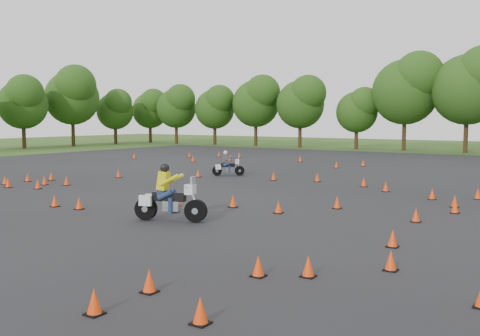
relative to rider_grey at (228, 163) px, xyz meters
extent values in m
plane|color=#2D5119|center=(4.92, -10.18, -0.75)|extent=(140.00, 140.00, 0.00)
plane|color=black|center=(4.92, -4.18, -0.75)|extent=(62.00, 62.00, 0.00)
cone|color=#FF3F0A|center=(8.75, -9.46, -0.52)|extent=(0.26, 0.26, 0.45)
cone|color=#FF3F0A|center=(-4.70, -4.40, -0.52)|extent=(0.26, 0.26, 0.45)
cone|color=#FF3F0A|center=(2.06, -12.90, -0.52)|extent=(0.26, 0.26, 0.45)
cone|color=#FF3F0A|center=(10.95, -18.58, -0.52)|extent=(0.26, 0.26, 0.45)
cone|color=#FF3F0A|center=(14.09, -5.92, -0.52)|extent=(0.26, 0.26, 0.45)
cone|color=#FF3F0A|center=(10.13, -7.36, -0.52)|extent=(0.26, 0.26, 0.45)
cone|color=#FF3F0A|center=(12.80, -19.32, -0.52)|extent=(0.26, 0.26, 0.45)
cone|color=#FF3F0A|center=(-5.38, -8.91, -0.52)|extent=(0.26, 0.26, 0.45)
cone|color=#FF3F0A|center=(-7.48, 12.47, -0.52)|extent=(0.26, 0.26, 0.45)
cone|color=#FF3F0A|center=(-9.60, 12.40, -0.52)|extent=(0.26, 0.26, 0.45)
cone|color=#FF3F0A|center=(-5.98, -10.58, -0.52)|extent=(0.26, 0.26, 0.45)
cone|color=#FF3F0A|center=(13.37, -8.37, -0.52)|extent=(0.26, 0.26, 0.45)
cone|color=#FF3F0A|center=(13.81, -4.58, -0.52)|extent=(0.26, 0.26, 0.45)
cone|color=#FF3F0A|center=(12.58, -2.99, -0.52)|extent=(0.26, 0.26, 0.45)
cone|color=#FF3F0A|center=(-0.98, 11.34, -0.52)|extent=(0.26, 0.26, 0.45)
cone|color=#FF3F0A|center=(-6.25, 9.18, -0.52)|extent=(0.26, 0.26, 0.45)
cone|color=#FF3F0A|center=(12.19, -16.48, -0.52)|extent=(0.26, 0.26, 0.45)
cone|color=#FF3F0A|center=(8.64, -0.52, -0.52)|extent=(0.26, 0.26, 0.45)
cone|color=#FF3F0A|center=(5.45, -11.38, -0.52)|extent=(0.26, 0.26, 0.45)
cone|color=#FF3F0A|center=(-14.14, 6.44, -0.52)|extent=(0.26, 0.26, 0.45)
cone|color=#FF3F0A|center=(3.80, -11.08, -0.52)|extent=(0.26, 0.26, 0.45)
cone|color=#FF3F0A|center=(3.49, -0.63, -0.52)|extent=(0.26, 0.26, 0.45)
cone|color=#FF3F0A|center=(5.78, 0.12, -0.52)|extent=(0.26, 0.26, 0.45)
cone|color=#FF3F0A|center=(14.18, -1.84, -0.52)|extent=(0.26, 0.26, 0.45)
cone|color=#FF3F0A|center=(-1.03, -1.62, -0.52)|extent=(0.26, 0.26, 0.45)
cone|color=#FF3F0A|center=(-4.32, -10.08, -0.52)|extent=(0.26, 0.26, 0.45)
cone|color=#FF3F0A|center=(14.46, -14.44, -0.52)|extent=(0.26, 0.26, 0.45)
cone|color=#FF3F0A|center=(4.49, 10.51, -0.52)|extent=(0.26, 0.26, 0.45)
cone|color=#FF3F0A|center=(-4.28, -8.41, -0.52)|extent=(0.26, 0.26, 0.45)
cone|color=#FF3F0A|center=(6.65, -9.30, -0.52)|extent=(0.26, 0.26, 0.45)
cone|color=#FF3F0A|center=(-6.81, -7.43, -0.52)|extent=(0.26, 0.26, 0.45)
cone|color=#FF3F0A|center=(-11.20, 10.20, -0.52)|extent=(0.26, 0.26, 0.45)
cone|color=#FF3F0A|center=(10.97, -20.00, -0.52)|extent=(0.26, 0.26, 0.45)
cone|color=#FF3F0A|center=(13.12, -15.91, -0.52)|extent=(0.26, 0.26, 0.45)
cone|color=#FF3F0A|center=(0.78, -13.01, -0.52)|extent=(0.26, 0.26, 0.45)
cone|color=#FF3F0A|center=(3.45, 8.14, -0.52)|extent=(0.26, 0.26, 0.45)
cone|color=#FF3F0A|center=(10.15, -1.69, -0.52)|extent=(0.26, 0.26, 0.45)
cone|color=#FF3F0A|center=(-7.19, -9.97, -0.52)|extent=(0.26, 0.26, 0.45)
cone|color=#FF3F0A|center=(-7.38, -8.50, -0.52)|extent=(0.26, 0.26, 0.45)
cone|color=#FF3F0A|center=(-8.03, 6.71, -0.52)|extent=(0.26, 0.26, 0.45)
cone|color=#FF3F0A|center=(-8.18, 11.47, -0.52)|extent=(0.26, 0.26, 0.45)
cone|color=#FF3F0A|center=(13.80, -12.23, -0.52)|extent=(0.26, 0.26, 0.45)
camera|label=1|loc=(18.12, -26.19, 2.70)|focal=40.00mm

